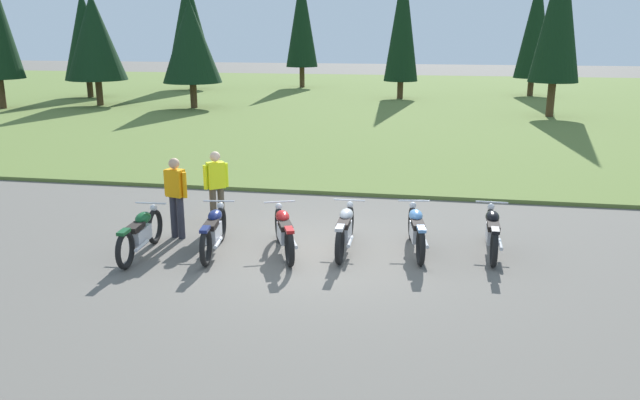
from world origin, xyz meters
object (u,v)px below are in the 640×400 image
(motorcycle_red, at_px, (284,231))
(rider_in_hivis_vest, at_px, (176,193))
(motorcycle_silver, at_px, (345,229))
(motorcycle_sky_blue, at_px, (416,230))
(motorcycle_black, at_px, (492,232))
(motorcycle_british_green, at_px, (141,233))
(motorcycle_navy, at_px, (214,230))
(rider_near_row_end, at_px, (216,185))

(motorcycle_red, bearing_deg, rider_in_hivis_vest, 167.98)
(motorcycle_silver, bearing_deg, motorcycle_sky_blue, 7.98)
(motorcycle_silver, xyz_separation_m, motorcycle_black, (2.77, 0.35, 0.00))
(motorcycle_british_green, relative_size, rider_in_hivis_vest, 1.26)
(rider_in_hivis_vest, bearing_deg, motorcycle_silver, -2.85)
(motorcycle_navy, bearing_deg, motorcycle_british_green, -163.19)
(motorcycle_black, bearing_deg, motorcycle_navy, -170.50)
(motorcycle_red, xyz_separation_m, motorcycle_black, (3.90, 0.68, 0.00))
(motorcycle_black, distance_m, rider_near_row_end, 5.75)
(motorcycle_silver, xyz_separation_m, motorcycle_sky_blue, (1.35, 0.19, 0.00))
(motorcycle_navy, bearing_deg, motorcycle_red, 8.40)
(motorcycle_red, relative_size, motorcycle_silver, 0.95)
(motorcycle_sky_blue, bearing_deg, motorcycle_black, 6.47)
(motorcycle_silver, height_order, motorcycle_black, same)
(motorcycle_british_green, bearing_deg, motorcycle_navy, 16.81)
(motorcycle_black, bearing_deg, motorcycle_british_green, -169.00)
(motorcycle_red, bearing_deg, motorcycle_british_green, -167.37)
(motorcycle_british_green, bearing_deg, motorcycle_red, 12.63)
(motorcycle_navy, xyz_separation_m, motorcycle_silver, (2.46, 0.53, 0.00))
(motorcycle_silver, distance_m, motorcycle_sky_blue, 1.36)
(motorcycle_black, bearing_deg, motorcycle_silver, -172.80)
(motorcycle_sky_blue, xyz_separation_m, rider_in_hivis_vest, (-4.84, -0.02, 0.51))
(motorcycle_black, bearing_deg, motorcycle_red, -170.12)
(motorcycle_black, xyz_separation_m, rider_in_hivis_vest, (-6.26, -0.18, 0.51))
(motorcycle_navy, distance_m, motorcycle_red, 1.35)
(motorcycle_navy, xyz_separation_m, motorcycle_red, (1.33, 0.20, 0.00))
(motorcycle_red, bearing_deg, motorcycle_sky_blue, 11.80)
(rider_in_hivis_vest, bearing_deg, rider_near_row_end, 55.13)
(motorcycle_sky_blue, bearing_deg, motorcycle_silver, -172.02)
(motorcycle_black, relative_size, rider_in_hivis_vest, 1.26)
(motorcycle_british_green, xyz_separation_m, motorcycle_silver, (3.77, 0.92, 0.00))
(rider_near_row_end, bearing_deg, motorcycle_black, -6.41)
(motorcycle_british_green, distance_m, motorcycle_silver, 3.88)
(motorcycle_navy, bearing_deg, rider_in_hivis_vest, 145.87)
(motorcycle_red, relative_size, motorcycle_sky_blue, 0.95)
(rider_near_row_end, bearing_deg, motorcycle_sky_blue, -10.61)
(motorcycle_british_green, relative_size, rider_near_row_end, 1.26)
(motorcycle_silver, distance_m, rider_near_row_end, 3.13)
(motorcycle_navy, distance_m, motorcycle_black, 5.30)
(rider_near_row_end, bearing_deg, motorcycle_british_green, -113.84)
(motorcycle_sky_blue, height_order, rider_in_hivis_vest, rider_in_hivis_vest)
(motorcycle_sky_blue, relative_size, motorcycle_black, 1.00)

